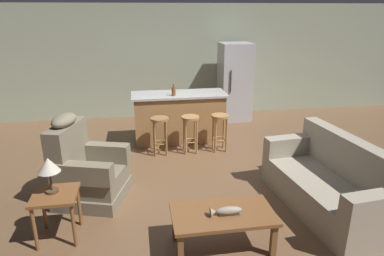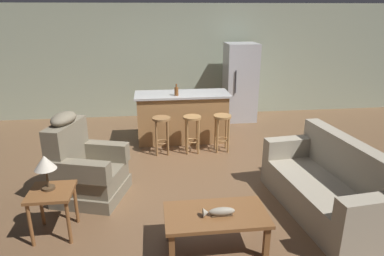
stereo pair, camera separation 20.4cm
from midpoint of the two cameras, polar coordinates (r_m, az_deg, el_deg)
The scene contains 14 objects.
ground_plane at distance 5.60m, azimuth 0.76°, elevation -6.94°, with size 12.00×12.00×0.00m.
back_wall at distance 8.22m, azimuth -2.12°, elevation 11.03°, with size 12.00×0.05×2.60m.
coffee_table at distance 3.79m, azimuth 5.61°, elevation -14.68°, with size 1.10×0.60×0.42m.
fish_figurine at distance 3.70m, azimuth 6.10°, elevation -13.74°, with size 0.34×0.10×0.10m.
couch at distance 4.74m, azimuth 23.01°, elevation -9.12°, with size 1.03×1.98×0.94m.
recliner_near_lamp at distance 4.87m, azimuth -16.30°, elevation -6.48°, with size 1.05×1.05×1.20m.
end_table at distance 4.18m, azimuth -20.99°, elevation -10.92°, with size 0.48×0.48×0.56m.
table_lamp at distance 4.04m, azimuth -21.97°, elevation -5.62°, with size 0.24×0.24×0.41m.
kitchen_island at distance 6.68m, azimuth -0.75°, elevation 1.86°, with size 1.80×0.70×0.95m.
bar_stool_left at distance 6.05m, azimuth -4.10°, elevation -0.12°, with size 0.32×0.32×0.68m.
bar_stool_middle at distance 6.10m, azimuth 1.00°, elevation 0.08°, with size 0.32×0.32×0.68m.
bar_stool_right at distance 6.19m, azimuth 5.98°, elevation 0.28°, with size 0.32×0.32×0.68m.
refrigerator at distance 7.99m, azimuth 8.75°, elevation 7.52°, with size 0.70×0.69×1.76m.
bottle_tall_green at distance 6.37m, azimuth -1.69°, elevation 6.16°, with size 0.08×0.08×0.22m.
Camera 2 is at (-0.57, -5.00, 2.47)m, focal length 32.00 mm.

